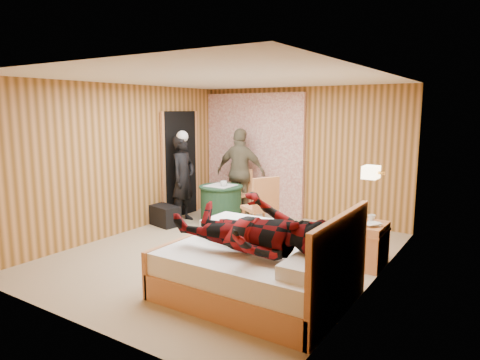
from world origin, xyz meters
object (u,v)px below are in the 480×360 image
Objects in this scene: chair_far at (240,189)px; man_on_bed at (251,217)px; bed at (260,269)px; chair_near at (262,203)px; wall_lamp at (371,172)px; round_table at (221,204)px; woman_standing at (183,179)px; nightstand at (368,244)px; duffel_bag at (164,215)px; man_at_table at (241,173)px.

man_on_bed is at bearing -52.53° from chair_far.
bed is 1.93× the size of chair_near.
man_on_bed is (2.19, -3.18, 0.42)m from chair_far.
chair_near is (-1.83, 0.43, -0.70)m from wall_lamp.
round_table is at bearing 130.91° from man_on_bed.
wall_lamp is 1.84m from man_on_bed.
woman_standing is 3.68m from man_on_bed.
chair_near is (1.14, -1.11, 0.06)m from chair_far.
round_table is 0.67m from chair_far.
man_on_bed is (-0.73, -1.80, 0.66)m from nightstand.
man_on_bed reaches higher than chair_near.
nightstand is 0.96× the size of duffel_bag.
wall_lamp is 0.32× the size of round_table.
chair_far is 3.88m from man_on_bed.
man_on_bed is (3.00, -1.86, 0.78)m from duffel_bag.
man_on_bed is at bearing -19.14° from duffel_bag.
chair_far is (-2.17, 2.95, 0.23)m from bed.
woman_standing is 1.15m from man_at_table.
chair_far is at bearing -43.68° from woman_standing.
man_on_bed reaches higher than duffel_bag.
wall_lamp is 0.41× the size of duffel_bag.
nightstand is at bearing -22.46° from chair_far.
man_at_table is (-1.14, 1.14, 0.26)m from chair_near.
wall_lamp reaches higher than nightstand.
man_at_table is (-0.00, 0.03, 0.32)m from chair_far.
duffel_bag is 0.36× the size of man_on_bed.
man_at_table reaches higher than wall_lamp.
man_at_table is at bearing 152.12° from wall_lamp.
chair_near is 0.58× the size of man_on_bed.
wall_lamp is 3.39m from man_at_table.
wall_lamp reaches higher than chair_far.
man_on_bed is at bearing -115.30° from wall_lamp.
man_on_bed is at bearing -134.53° from woman_standing.
wall_lamp is at bearing 64.70° from man_on_bed.
bed reaches higher than round_table.
chair_far is 0.54× the size of man_at_table.
bed is 2.13m from chair_near.
man_on_bed is at bearing 57.88° from chair_near.
round_table is 1.26m from chair_near.
round_table is 0.86m from woman_standing.
round_table is 0.78× the size of chair_near.
nightstand is at bearing 64.30° from bed.
man_on_bed is (2.88, -2.29, 0.15)m from woman_standing.
chair_far is 0.53× the size of man_on_bed.
man_on_bed reaches higher than chair_far.
bed is 1.15× the size of man_at_table.
nightstand is at bearing 146.34° from man_at_table.
bed is 3.17m from round_table.
round_table is at bearing 163.15° from wall_lamp.
woman_standing reaches higher than round_table.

